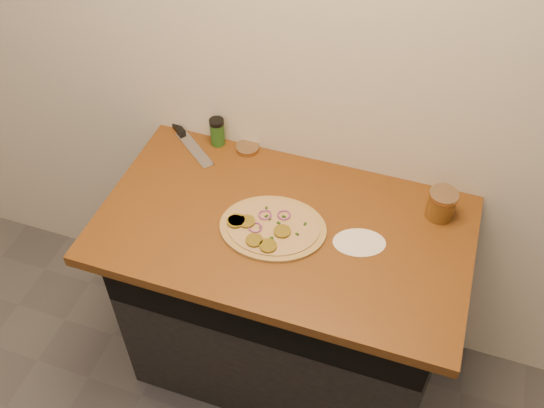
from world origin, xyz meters
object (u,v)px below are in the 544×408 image
(salsa_jar, at_px, (441,204))
(spice_shaker, at_px, (217,132))
(chefs_knife, at_px, (184,136))
(pizza, at_px, (271,228))

(salsa_jar, xyz_separation_m, spice_shaker, (-0.82, 0.10, 0.00))
(chefs_knife, height_order, spice_shaker, spice_shaker)
(chefs_knife, relative_size, spice_shaker, 2.56)
(spice_shaker, bearing_deg, salsa_jar, -7.13)
(pizza, height_order, spice_shaker, spice_shaker)
(chefs_knife, bearing_deg, pizza, -35.83)
(pizza, xyz_separation_m, spice_shaker, (-0.32, 0.34, 0.05))
(chefs_knife, height_order, salsa_jar, salsa_jar)
(spice_shaker, bearing_deg, chefs_knife, -175.74)
(pizza, bearing_deg, salsa_jar, 25.16)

